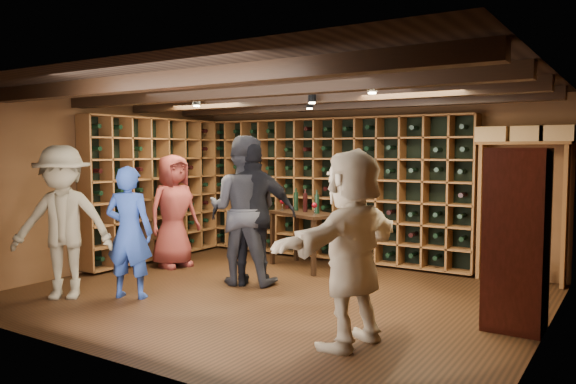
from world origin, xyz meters
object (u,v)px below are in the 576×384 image
Objects in this scene: man_blue_shirt at (129,232)px; guest_khaki at (63,222)px; guest_red_floral at (173,211)px; display_cabinet at (516,243)px; tasting_table at (304,218)px; guest_beige at (352,248)px; man_grey_suit at (243,210)px; guest_woman_black at (254,214)px.

guest_khaki is (-0.65, -0.43, 0.12)m from man_blue_shirt.
man_blue_shirt is at bearing -140.71° from guest_red_floral.
tasting_table is (-3.21, 1.37, -0.11)m from display_cabinet.
man_blue_shirt is 0.87× the size of guest_khaki.
guest_beige is at bearing -30.34° from tasting_table.
man_grey_suit is 0.18m from guest_woman_black.
guest_woman_black is 1.50× the size of tasting_table.
guest_beige reaches higher than man_blue_shirt.
man_grey_suit is 2.21m from guest_khaki.
guest_beige is at bearing -132.09° from display_cabinet.
man_grey_suit is 1.07× the size of guest_khaki.
man_blue_shirt is 1.58m from guest_woman_black.
guest_red_floral is 1.73m from guest_woman_black.
guest_woman_black reaches higher than guest_red_floral.
guest_beige is (2.06, -1.37, -0.04)m from guest_woman_black.
display_cabinet is 1.11× the size of man_blue_shirt.
guest_beige is (2.95, -0.06, 0.10)m from man_blue_shirt.
guest_khaki is 3.62m from guest_beige.
man_grey_suit is 1.56m from guest_red_floral.
man_grey_suit is at bearing 178.32° from display_cabinet.
man_grey_suit reaches higher than man_blue_shirt.
man_blue_shirt is 1.50m from man_grey_suit.
guest_woman_black reaches higher than display_cabinet.
man_blue_shirt is 0.81× the size of man_grey_suit.
guest_red_floral is 0.91× the size of guest_woman_black.
guest_khaki is (-4.75, -1.64, 0.05)m from display_cabinet.
tasting_table is at bearing -117.07° from man_grey_suit.
man_grey_suit reaches higher than guest_beige.
man_blue_shirt is 0.89× the size of guest_beige.
display_cabinet is 3.49m from tasting_table.
guest_woman_black reaches higher than guest_beige.
man_blue_shirt is at bearing -87.26° from tasting_table.
man_blue_shirt is 2.95m from guest_beige.
guest_khaki is at bearing 9.88° from man_blue_shirt.
guest_woman_black is at bearing 178.37° from display_cabinet.
guest_woman_black is 2.31m from guest_khaki.
display_cabinet is 0.94× the size of guest_woman_black.
guest_woman_black is at bearing -87.90° from guest_red_floral.
man_grey_suit reaches higher than guest_red_floral.
display_cabinet is 3.40m from man_grey_suit.
guest_red_floral is 4.12m from guest_beige.
display_cabinet is 0.99× the size of guest_beige.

